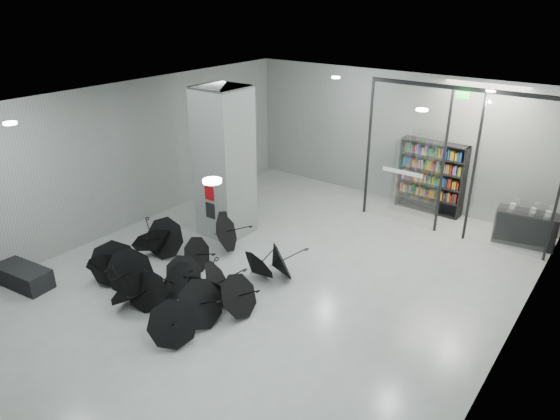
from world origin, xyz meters
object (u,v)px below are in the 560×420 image
Objects in this scene: umbrella_cluster at (181,276)px; bookshelf at (431,177)px; bench at (23,276)px; shop_counter at (525,228)px; column at (224,163)px.

bookshelf is at bearing 69.97° from umbrella_cluster.
shop_counter is (8.58, 8.99, 0.22)m from bench.
bench is 0.30× the size of umbrella_cluster.
bench is 0.94× the size of shop_counter.
umbrella_cluster reaches higher than bench.
column reaches higher than shop_counter.
column is 5.46m from bench.
column is at bearing -127.77° from bookshelf.
shop_counter is at bearing 39.31° from bench.
column reaches higher than bench.
column is at bearing -155.62° from shop_counter.
bench is 0.65× the size of bookshelf.
shop_counter is at bearing -10.24° from bookshelf.
column reaches higher than umbrella_cluster.
bench is (-1.83, -4.83, -1.77)m from column.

